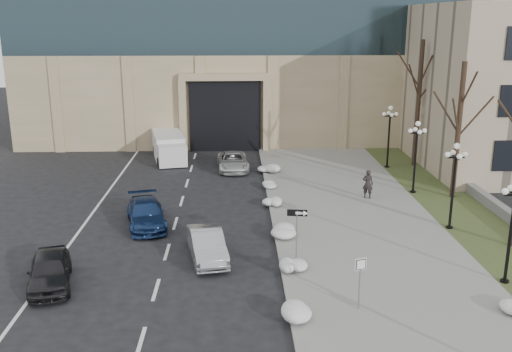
% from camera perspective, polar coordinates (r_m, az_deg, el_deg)
% --- Properties ---
extents(sidewalk, '(9.00, 40.00, 0.12)m').
position_cam_1_polar(sidewalk, '(32.41, 9.84, -4.38)').
color(sidewalk, gray).
rests_on(sidewalk, ground).
extents(curb, '(0.30, 40.00, 0.14)m').
position_cam_1_polar(curb, '(31.80, 1.85, -4.53)').
color(curb, gray).
rests_on(curb, ground).
extents(grass_strip, '(4.00, 40.00, 0.10)m').
position_cam_1_polar(grass_strip, '(34.33, 20.55, -4.05)').
color(grass_strip, '#3C4B25').
rests_on(grass_strip, ground).
extents(stone_wall, '(0.50, 30.00, 0.70)m').
position_cam_1_polar(stone_wall, '(36.77, 22.31, -2.47)').
color(stone_wall, slate).
rests_on(stone_wall, ground).
extents(car_a, '(2.64, 4.45, 1.42)m').
position_cam_1_polar(car_a, '(25.83, -19.93, -8.85)').
color(car_a, black).
rests_on(car_a, ground).
extents(car_b, '(2.27, 4.49, 1.41)m').
position_cam_1_polar(car_b, '(26.99, -4.92, -6.87)').
color(car_b, '#9A9DA1').
rests_on(car_b, ground).
extents(car_c, '(2.98, 5.08, 1.38)m').
position_cam_1_polar(car_c, '(31.66, -10.95, -3.71)').
color(car_c, navy).
rests_on(car_c, ground).
extents(car_d, '(2.50, 4.84, 1.31)m').
position_cam_1_polar(car_d, '(42.59, -2.33, 1.48)').
color(car_d, silver).
rests_on(car_d, ground).
extents(car_e, '(1.97, 4.20, 1.39)m').
position_cam_1_polar(car_e, '(45.99, -8.03, 2.45)').
color(car_e, '#323238').
rests_on(car_e, ground).
extents(pedestrian, '(0.78, 0.67, 1.81)m').
position_cam_1_polar(pedestrian, '(36.07, 11.12, -0.78)').
color(pedestrian, black).
rests_on(pedestrian, sidewalk).
extents(box_truck, '(3.44, 6.67, 2.02)m').
position_cam_1_polar(box_truck, '(46.21, -8.69, 2.84)').
color(box_truck, silver).
rests_on(box_truck, ground).
extents(one_way_sign, '(0.96, 0.29, 2.58)m').
position_cam_1_polar(one_way_sign, '(26.08, 4.47, -4.33)').
color(one_way_sign, slate).
rests_on(one_way_sign, ground).
extents(keep_sign, '(0.47, 0.18, 2.23)m').
position_cam_1_polar(keep_sign, '(22.25, 10.38, -9.51)').
color(keep_sign, slate).
rests_on(keep_sign, ground).
extents(snow_clump_b, '(1.10, 1.60, 0.36)m').
position_cam_1_polar(snow_clump_b, '(21.51, 4.71, -14.24)').
color(snow_clump_b, white).
rests_on(snow_clump_b, sidewalk).
extents(snow_clump_c, '(1.10, 1.60, 0.36)m').
position_cam_1_polar(snow_clump_c, '(25.43, 4.07, -9.30)').
color(snow_clump_c, white).
rests_on(snow_clump_c, sidewalk).
extents(snow_clump_d, '(1.10, 1.60, 0.36)m').
position_cam_1_polar(snow_clump_d, '(29.57, 3.20, -5.64)').
color(snow_clump_d, white).
rests_on(snow_clump_d, sidewalk).
extents(snow_clump_e, '(1.10, 1.60, 0.36)m').
position_cam_1_polar(snow_clump_e, '(33.77, 1.82, -2.90)').
color(snow_clump_e, white).
rests_on(snow_clump_e, sidewalk).
extents(snow_clump_f, '(1.10, 1.60, 0.36)m').
position_cam_1_polar(snow_clump_f, '(38.05, 1.47, -0.77)').
color(snow_clump_f, white).
rests_on(snow_clump_f, sidewalk).
extents(snow_clump_g, '(1.10, 1.60, 0.36)m').
position_cam_1_polar(snow_clump_g, '(41.84, 1.22, 0.73)').
color(snow_clump_g, white).
rests_on(snow_clump_g, sidewalk).
extents(lamppost_b, '(1.18, 1.18, 4.76)m').
position_cam_1_polar(lamppost_b, '(31.51, 19.22, 0.14)').
color(lamppost_b, black).
rests_on(lamppost_b, ground).
extents(lamppost_c, '(1.18, 1.18, 4.76)m').
position_cam_1_polar(lamppost_c, '(37.46, 15.72, 2.76)').
color(lamppost_c, black).
rests_on(lamppost_c, ground).
extents(lamppost_d, '(1.18, 1.18, 4.76)m').
position_cam_1_polar(lamppost_d, '(43.57, 13.19, 4.66)').
color(lamppost_d, black).
rests_on(lamppost_d, ground).
extents(tree_mid, '(3.20, 3.20, 8.50)m').
position_cam_1_polar(tree_mid, '(36.84, 19.74, 6.08)').
color(tree_mid, black).
rests_on(tree_mid, ground).
extents(tree_far, '(3.20, 3.20, 9.50)m').
position_cam_1_polar(tree_far, '(44.22, 16.05, 8.66)').
color(tree_far, black).
rests_on(tree_far, ground).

